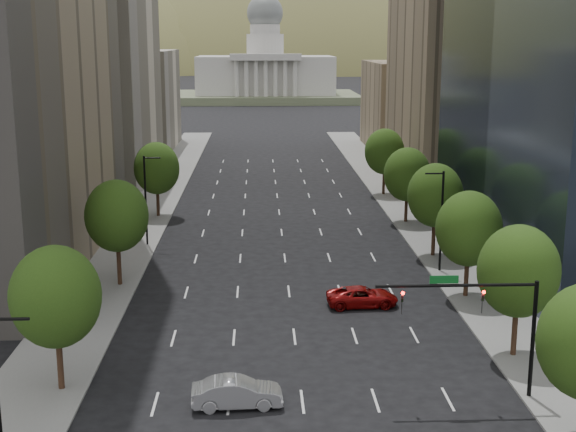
{
  "coord_description": "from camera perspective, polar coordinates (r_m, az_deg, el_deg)",
  "views": [
    {
      "loc": [
        -2.36,
        -11.21,
        20.12
      ],
      "look_at": [
        -0.35,
        42.45,
        8.0
      ],
      "focal_mm": 49.18,
      "sensor_mm": 36.0,
      "label": 1
    }
  ],
  "objects": [
    {
      "name": "capitol",
      "position": [
        261.18,
        -1.65,
        10.18
      ],
      "size": [
        60.0,
        40.0,
        35.2
      ],
      "color": "#596647",
      "rests_on": "ground"
    },
    {
      "name": "parking_tan_right",
      "position": [
        114.64,
        11.84,
        9.9
      ],
      "size": [
        14.0,
        30.0,
        30.0
      ],
      "primitive_type": "cube",
      "color": "#8C7759",
      "rests_on": "ground"
    },
    {
      "name": "streetlight_rn",
      "position": [
        69.76,
        11.0,
        -0.17
      ],
      "size": [
        1.7,
        0.2,
        9.0
      ],
      "color": "black",
      "rests_on": "ground"
    },
    {
      "name": "sidewalk_left",
      "position": [
        75.13,
        -12.15,
        -3.05
      ],
      "size": [
        6.0,
        200.0,
        0.15
      ],
      "primitive_type": "cube",
      "color": "slate",
      "rests_on": "ground"
    },
    {
      "name": "foothills",
      "position": [
        614.45,
        1.33,
        7.31
      ],
      "size": [
        720.0,
        413.0,
        263.0
      ],
      "color": "olive",
      "rests_on": "ground"
    },
    {
      "name": "midrise_cream_left",
      "position": [
        116.46,
        -13.61,
        11.08
      ],
      "size": [
        14.0,
        30.0,
        35.0
      ],
      "primitive_type": "cube",
      "color": "beige",
      "rests_on": "ground"
    },
    {
      "name": "tree_left_1",
      "position": [
        65.81,
        -12.28,
        0.0
      ],
      "size": [
        5.2,
        5.2,
        8.97
      ],
      "color": "#382316",
      "rests_on": "ground"
    },
    {
      "name": "tree_right_1",
      "position": [
        51.99,
        16.33,
        -3.86
      ],
      "size": [
        5.2,
        5.2,
        8.75
      ],
      "color": "#382316",
      "rests_on": "ground"
    },
    {
      "name": "tree_right_2",
      "position": [
        63.12,
        12.94,
        -0.91
      ],
      "size": [
        5.2,
        5.2,
        8.61
      ],
      "color": "#382316",
      "rests_on": "ground"
    },
    {
      "name": "filler_left",
      "position": [
        149.35,
        -10.97,
        8.22
      ],
      "size": [
        14.0,
        26.0,
        18.0
      ],
      "primitive_type": "cube",
      "color": "beige",
      "rests_on": "ground"
    },
    {
      "name": "car_red_far",
      "position": [
        61.06,
        5.39,
        -5.82
      ],
      "size": [
        5.62,
        2.86,
        1.52
      ],
      "primitive_type": "imported",
      "rotation": [
        0.0,
        0.0,
        1.63
      ],
      "color": "maroon",
      "rests_on": "ground"
    },
    {
      "name": "streetlight_ln",
      "position": [
        78.51,
        -10.22,
        1.3
      ],
      "size": [
        1.7,
        0.2,
        9.0
      ],
      "color": "black",
      "rests_on": "ground"
    },
    {
      "name": "tree_left_0",
      "position": [
        47.0,
        -16.46,
        -5.63
      ],
      "size": [
        5.2,
        5.2,
        8.75
      ],
      "color": "#382316",
      "rests_on": "ground"
    },
    {
      "name": "tree_left_2",
      "position": [
        91.11,
        -9.47,
        3.43
      ],
      "size": [
        5.2,
        5.2,
        8.68
      ],
      "color": "#382316",
      "rests_on": "ground"
    },
    {
      "name": "traffic_signal",
      "position": [
        45.69,
        14.47,
        -6.8
      ],
      "size": [
        9.12,
        0.4,
        7.38
      ],
      "color": "black",
      "rests_on": "ground"
    },
    {
      "name": "tree_right_4",
      "position": [
        87.99,
        8.61,
        2.99
      ],
      "size": [
        5.2,
        5.2,
        8.46
      ],
      "color": "#382316",
      "rests_on": "ground"
    },
    {
      "name": "filler_right",
      "position": [
        147.28,
        8.65,
        7.86
      ],
      "size": [
        14.0,
        26.0,
        16.0
      ],
      "primitive_type": "cube",
      "color": "#8C7759",
      "rests_on": "ground"
    },
    {
      "name": "streetlight_ls",
      "position": [
        36.47,
        -20.13,
        -12.88
      ],
      "size": [
        1.7,
        0.2,
        9.0
      ],
      "color": "black",
      "rests_on": "ground"
    },
    {
      "name": "tree_right_3",
      "position": [
        74.43,
        10.6,
        1.48
      ],
      "size": [
        5.2,
        5.2,
        8.89
      ],
      "color": "#382316",
      "rests_on": "ground"
    },
    {
      "name": "tree_right_5",
      "position": [
        103.52,
        6.99,
        4.65
      ],
      "size": [
        5.2,
        5.2,
        8.75
      ],
      "color": "#382316",
      "rests_on": "ground"
    },
    {
      "name": "sidewalk_right",
      "position": [
        76.1,
        11.52,
        -2.82
      ],
      "size": [
        6.0,
        200.0,
        0.15
      ],
      "primitive_type": "cube",
      "color": "slate",
      "rests_on": "ground"
    },
    {
      "name": "car_silver",
      "position": [
        45.1,
        -3.71,
        -12.63
      ],
      "size": [
        5.16,
        2.06,
        1.67
      ],
      "primitive_type": "imported",
      "rotation": [
        0.0,
        0.0,
        1.63
      ],
      "color": "#A4A5AA",
      "rests_on": "ground"
    }
  ]
}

